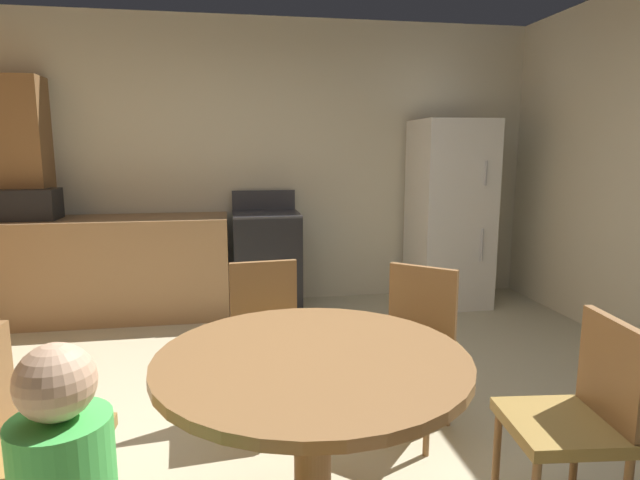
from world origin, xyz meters
TOP-DOWN VIEW (x-y plane):
  - ground_plane at (0.00, 0.00)m, footprint 14.00×14.00m
  - wall_back at (0.00, 2.91)m, footprint 5.41×0.12m
  - kitchen_counter at (-1.43, 2.51)m, footprint 1.96×0.60m
  - pantry_column at (-2.19, 2.69)m, footprint 0.44×0.36m
  - oven_range at (-0.10, 2.51)m, footprint 0.60×0.60m
  - refrigerator at (1.65, 2.46)m, footprint 0.68×0.68m
  - microwave at (-2.08, 2.51)m, footprint 0.44×0.32m
  - dining_table at (-0.14, -0.50)m, footprint 1.15×1.15m
  - chair_northeast at (0.53, 0.27)m, footprint 0.56×0.56m
  - chair_east at (0.87, -0.61)m, footprint 0.44×0.44m
  - chair_west at (-1.16, -0.44)m, footprint 0.42×0.42m
  - chair_north at (-0.23, 0.52)m, footprint 0.44×0.44m

SIDE VIEW (x-z plane):
  - ground_plane at x=0.00m, z-range 0.00..0.00m
  - kitchen_counter at x=-1.43m, z-range 0.00..0.90m
  - oven_range at x=-0.10m, z-range -0.08..1.02m
  - chair_northeast at x=0.53m, z-range 0.07..0.94m
  - chair_east at x=0.87m, z-range 0.07..0.94m
  - chair_west at x=-1.16m, z-range 0.07..0.94m
  - chair_north at x=-0.23m, z-range 0.07..0.94m
  - dining_table at x=-0.14m, z-range 0.22..0.98m
  - refrigerator at x=1.65m, z-range 0.00..1.76m
  - microwave at x=-2.08m, z-range 0.90..1.16m
  - pantry_column at x=-2.19m, z-range 0.00..2.10m
  - wall_back at x=0.00m, z-range 0.00..2.70m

